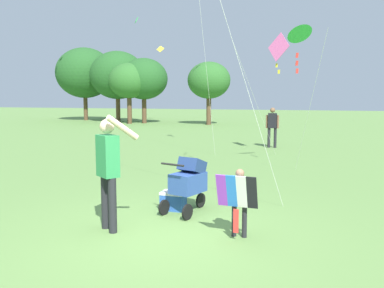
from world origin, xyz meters
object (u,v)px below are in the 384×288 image
at_px(child_with_butterfly_kite, 239,196).
at_px(cooler_box, 173,201).
at_px(stroller, 189,180).
at_px(kite_green_novelty, 300,35).
at_px(person_sitting_far, 272,124).
at_px(person_adult_flyer, 108,164).
at_px(kite_blue_high, 278,50).

xyz_separation_m(child_with_butterfly_kite, cooler_box, (-1.48, 1.14, -0.46)).
height_order(stroller, kite_green_novelty, kite_green_novelty).
relative_size(person_sitting_far, cooler_box, 3.73).
relative_size(child_with_butterfly_kite, person_adult_flyer, 0.56).
relative_size(kite_green_novelty, kite_blue_high, 0.94).
xyz_separation_m(kite_blue_high, person_sitting_far, (-0.37, 2.15, -2.80)).
bearing_deg(person_sitting_far, kite_green_novelty, -75.71).
relative_size(stroller, person_sitting_far, 0.67).
height_order(person_adult_flyer, person_sitting_far, person_adult_flyer).
bearing_deg(kite_green_novelty, stroller, -107.25).
xyz_separation_m(person_adult_flyer, cooler_box, (0.56, 1.43, -0.90)).
distance_m(stroller, kite_blue_high, 8.66).
bearing_deg(stroller, cooler_box, 167.01).
distance_m(kite_green_novelty, kite_blue_high, 2.95).
relative_size(person_adult_flyer, stroller, 1.66).
bearing_deg(child_with_butterfly_kite, person_adult_flyer, -171.83).
xyz_separation_m(person_adult_flyer, kite_blue_high, (1.61, 9.38, 2.71)).
height_order(person_adult_flyer, cooler_box, person_adult_flyer).
height_order(person_adult_flyer, kite_green_novelty, kite_green_novelty).
distance_m(kite_blue_high, person_sitting_far, 3.55).
bearing_deg(kite_green_novelty, child_with_butterfly_kite, -94.30).
relative_size(child_with_butterfly_kite, kite_green_novelty, 0.25).
bearing_deg(child_with_butterfly_kite, cooler_box, 142.27).
height_order(kite_blue_high, person_sitting_far, kite_blue_high).
relative_size(stroller, kite_blue_high, 0.25).
height_order(person_adult_flyer, stroller, person_adult_flyer).
bearing_deg(person_sitting_far, person_adult_flyer, -96.15).
bearing_deg(cooler_box, person_adult_flyer, -111.33).
distance_m(person_adult_flyer, stroller, 1.69).
bearing_deg(cooler_box, kite_blue_high, 82.44).
distance_m(stroller, person_sitting_far, 10.18).
height_order(stroller, person_sitting_far, person_sitting_far).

